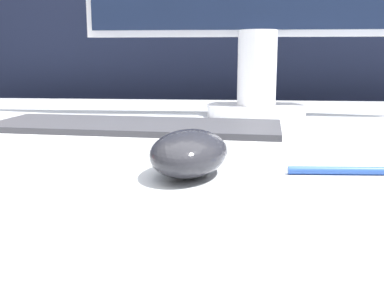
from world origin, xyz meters
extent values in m
cube|color=black|center=(0.00, 0.71, 0.71)|extent=(5.00, 0.03, 1.42)
ellipsoid|color=#232328|center=(-0.03, -0.16, 0.80)|extent=(0.09, 0.12, 0.04)
cube|color=silver|center=(-0.12, 0.01, 0.79)|extent=(0.42, 0.18, 0.02)
cube|color=#38383D|center=(-0.12, 0.01, 0.80)|extent=(0.39, 0.16, 0.01)
cylinder|color=white|center=(0.05, 0.27, 0.79)|extent=(0.18, 0.18, 0.02)
cylinder|color=white|center=(0.05, 0.27, 0.87)|extent=(0.07, 0.07, 0.14)
cylinder|color=#284C9E|center=(0.13, -0.14, 0.78)|extent=(0.14, 0.02, 0.01)
camera|label=1|loc=(0.01, -0.57, 0.89)|focal=42.00mm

